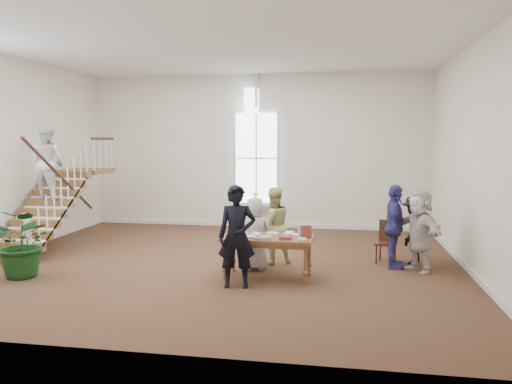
% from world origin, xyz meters
% --- Properties ---
extents(ground, '(10.00, 10.00, 0.00)m').
position_xyz_m(ground, '(0.00, 0.00, 0.00)').
color(ground, '#4E351E').
rests_on(ground, ground).
extents(room_shell, '(10.49, 10.00, 10.00)m').
position_xyz_m(room_shell, '(-0.00, 4.39, 0.40)').
color(room_shell, silver).
rests_on(room_shell, ground).
extents(staircase, '(1.10, 4.10, 2.92)m').
position_xyz_m(staircase, '(-4.34, 0.75, 1.62)').
color(staircase, brown).
rests_on(staircase, ground).
extents(library_table, '(1.72, 0.91, 0.85)m').
position_xyz_m(library_table, '(1.13, -0.96, 0.71)').
color(library_table, brown).
rests_on(library_table, ground).
extents(police_officer, '(0.72, 0.53, 1.81)m').
position_xyz_m(police_officer, '(0.69, -1.62, 0.91)').
color(police_officer, black).
rests_on(police_officer, ground).
extents(elderly_woman, '(0.74, 0.51, 1.46)m').
position_xyz_m(elderly_woman, '(0.79, -0.37, 0.73)').
color(elderly_woman, '#BBB5AE').
rests_on(elderly_woman, ground).
extents(person_yellow, '(0.98, 0.91, 1.61)m').
position_xyz_m(person_yellow, '(1.09, 0.13, 0.81)').
color(person_yellow, '#C6C57C').
rests_on(person_yellow, ground).
extents(woman_cluster_a, '(0.49, 1.02, 1.70)m').
position_xyz_m(woman_cluster_a, '(3.55, 0.20, 0.85)').
color(woman_cluster_a, '#3A3786').
rests_on(woman_cluster_a, ground).
extents(woman_cluster_b, '(0.85, 1.06, 1.43)m').
position_xyz_m(woman_cluster_b, '(4.00, 0.65, 0.72)').
color(woman_cluster_b, black).
rests_on(woman_cluster_b, ground).
extents(woman_cluster_c, '(1.18, 1.55, 1.63)m').
position_xyz_m(woman_cluster_c, '(4.00, 0.00, 0.82)').
color(woman_cluster_c, silver).
rests_on(woman_cluster_c, ground).
extents(floor_plant, '(1.25, 1.10, 1.32)m').
position_xyz_m(floor_plant, '(-3.40, -1.68, 0.66)').
color(floor_plant, '#123913').
rests_on(floor_plant, ground).
extents(side_chair, '(0.49, 0.49, 0.90)m').
position_xyz_m(side_chair, '(3.45, 0.65, 0.49)').
color(side_chair, '#34170E').
rests_on(side_chair, ground).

